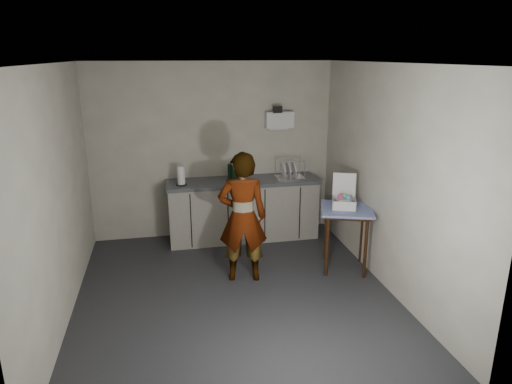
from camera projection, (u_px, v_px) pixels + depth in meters
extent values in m
plane|color=#27282C|center=(235.00, 295.00, 5.31)|extent=(4.00, 4.00, 0.00)
cube|color=#BAB5A2|center=(213.00, 151.00, 6.80)|extent=(3.60, 0.02, 2.60)
cube|color=#BAB5A2|center=(386.00, 179.00, 5.29)|extent=(0.02, 4.00, 2.60)
cube|color=#BAB5A2|center=(58.00, 198.00, 4.59)|extent=(0.02, 4.00, 2.60)
cube|color=white|center=(232.00, 64.00, 4.56)|extent=(3.60, 4.00, 0.01)
cube|color=black|center=(243.00, 235.00, 6.97)|extent=(2.20, 0.52, 0.08)
cube|color=#B2AD9E|center=(243.00, 211.00, 6.86)|extent=(2.20, 0.58, 0.86)
cube|color=#51545B|center=(243.00, 182.00, 6.73)|extent=(2.24, 0.62, 0.05)
cube|color=black|center=(191.00, 221.00, 6.43)|extent=(0.02, 0.01, 0.80)
cube|color=black|center=(228.00, 218.00, 6.54)|extent=(0.02, 0.01, 0.80)
cube|color=black|center=(265.00, 216.00, 6.64)|extent=(0.01, 0.01, 0.80)
cube|color=black|center=(300.00, 213.00, 6.74)|extent=(0.02, 0.01, 0.80)
cube|color=white|center=(279.00, 120.00, 6.80)|extent=(0.42, 0.16, 0.24)
cube|color=white|center=(278.00, 129.00, 6.89)|extent=(0.30, 0.06, 0.04)
cube|color=black|center=(278.00, 110.00, 6.66)|extent=(0.14, 0.02, 0.10)
cylinder|color=#351A0C|center=(327.00, 247.00, 5.67)|extent=(0.04, 0.04, 0.76)
cylinder|color=#351A0C|center=(365.00, 249.00, 5.62)|extent=(0.04, 0.04, 0.76)
cylinder|color=#351A0C|center=(326.00, 233.00, 6.12)|extent=(0.04, 0.04, 0.76)
cylinder|color=#351A0C|center=(362.00, 235.00, 6.07)|extent=(0.04, 0.04, 0.76)
cube|color=#351A0C|center=(347.00, 212.00, 5.75)|extent=(0.72, 0.72, 0.04)
cube|color=#1C32AA|center=(347.00, 209.00, 5.75)|extent=(0.81, 0.81, 0.03)
imported|color=#B2A593|center=(243.00, 217.00, 5.48)|extent=(0.64, 0.47, 1.61)
imported|color=black|center=(235.00, 171.00, 6.63)|extent=(0.12, 0.12, 0.31)
cylinder|color=red|center=(243.00, 176.00, 6.68)|extent=(0.07, 0.07, 0.14)
cylinder|color=black|center=(230.00, 172.00, 6.71)|extent=(0.07, 0.07, 0.24)
cylinder|color=black|center=(181.00, 184.00, 6.46)|extent=(0.16, 0.16, 0.01)
cylinder|color=white|center=(181.00, 175.00, 6.42)|extent=(0.11, 0.11, 0.26)
cube|color=white|center=(290.00, 177.00, 6.82)|extent=(0.42, 0.31, 0.02)
cylinder|color=white|center=(280.00, 171.00, 6.61)|extent=(0.01, 0.01, 0.27)
cylinder|color=white|center=(305.00, 169.00, 6.69)|extent=(0.01, 0.01, 0.27)
cylinder|color=white|center=(275.00, 166.00, 6.87)|extent=(0.01, 0.01, 0.27)
cylinder|color=white|center=(299.00, 165.00, 6.94)|extent=(0.01, 0.01, 0.27)
cylinder|color=white|center=(283.00, 170.00, 6.76)|extent=(0.05, 0.23, 0.23)
cylinder|color=white|center=(288.00, 169.00, 6.78)|extent=(0.05, 0.23, 0.23)
cylinder|color=white|center=(294.00, 169.00, 6.79)|extent=(0.05, 0.23, 0.23)
cube|color=white|center=(344.00, 207.00, 5.77)|extent=(0.37, 0.37, 0.01)
cube|color=white|center=(344.00, 206.00, 5.62)|extent=(0.28, 0.11, 0.11)
cube|color=white|center=(343.00, 199.00, 5.89)|extent=(0.28, 0.11, 0.11)
cube|color=white|center=(333.00, 202.00, 5.77)|extent=(0.11, 0.28, 0.11)
cube|color=white|center=(355.00, 203.00, 5.74)|extent=(0.11, 0.28, 0.11)
cube|color=white|center=(344.00, 184.00, 5.84)|extent=(0.28, 0.11, 0.29)
cylinder|color=silver|center=(344.00, 202.00, 5.75)|extent=(0.19, 0.19, 0.11)
sphere|color=#EA5690|center=(340.00, 198.00, 5.71)|extent=(0.07, 0.07, 0.07)
sphere|color=#5DB4FF|center=(348.00, 198.00, 5.69)|extent=(0.07, 0.07, 0.07)
sphere|color=#61EC8D|center=(344.00, 196.00, 5.78)|extent=(0.07, 0.07, 0.07)
sphere|color=#EA5690|center=(341.00, 196.00, 5.78)|extent=(0.07, 0.07, 0.07)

